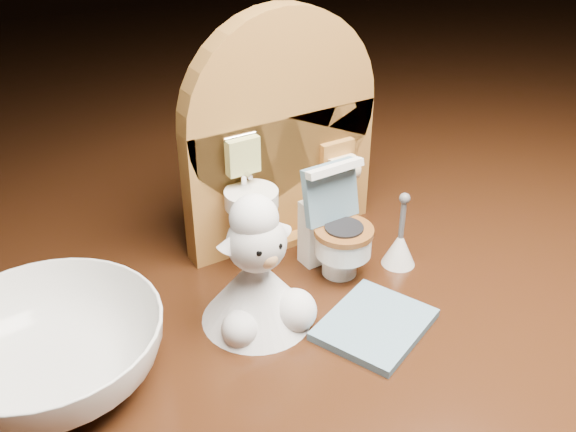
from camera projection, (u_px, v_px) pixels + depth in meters
name	position (u px, v px, depth m)	size (l,w,h in m)	color
backdrop_panel	(281.00, 145.00, 0.40)	(0.13, 0.05, 0.15)	#A36D2E
toy_toilet	(334.00, 232.00, 0.38)	(0.04, 0.05, 0.07)	white
bath_mat	(375.00, 324.00, 0.35)	(0.06, 0.05, 0.00)	slate
toilet_brush	(400.00, 246.00, 0.39)	(0.02, 0.02, 0.05)	white
plush_lamb	(258.00, 279.00, 0.34)	(0.06, 0.06, 0.08)	silver
ceramic_bowl	(50.00, 352.00, 0.31)	(0.11, 0.11, 0.03)	white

